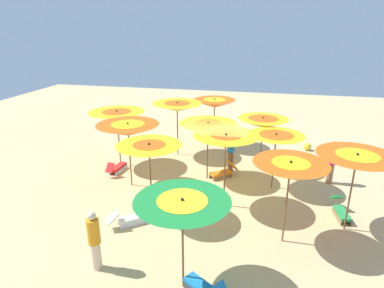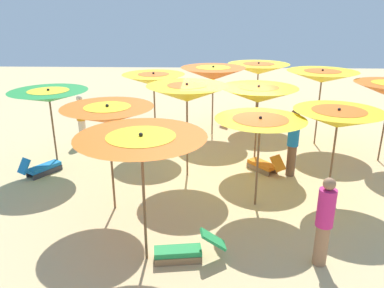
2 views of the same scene
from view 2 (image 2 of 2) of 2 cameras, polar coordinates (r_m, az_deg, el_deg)
ground at (r=11.02m, az=5.28°, el=-3.53°), size 37.92×37.92×0.04m
beach_umbrella_0 at (r=11.05m, az=-20.69°, el=6.74°), size 2.10×2.10×2.28m
beach_umbrella_1 at (r=8.18m, az=-12.52°, el=4.30°), size 1.95×1.95×2.45m
beach_umbrella_2 at (r=6.28m, az=-7.61°, el=-0.24°), size 2.19×2.19×2.43m
beach_umbrella_3 at (r=11.92m, az=-5.78°, el=9.58°), size 1.94×1.94×2.47m
beach_umbrella_4 at (r=9.73m, az=-0.76°, el=7.64°), size 2.08×2.08×2.55m
beach_umbrella_5 at (r=8.36m, az=10.17°, el=2.71°), size 1.99×1.99×2.14m
beach_umbrella_6 at (r=13.26m, az=3.19°, el=10.54°), size 2.23×2.23×2.46m
beach_umbrella_7 at (r=10.75m, az=9.92°, el=7.32°), size 2.18×2.18×2.33m
beach_umbrella_8 at (r=9.24m, az=21.08°, el=3.58°), size 2.03×2.03×2.21m
beach_umbrella_9 at (r=14.60m, az=9.94°, el=11.07°), size 2.29×2.29×2.43m
beach_umbrella_10 at (r=12.91m, az=18.93°, el=9.55°), size 2.23×2.23×2.50m
lounger_0 at (r=10.78m, az=10.85°, el=-3.08°), size 0.99×1.13×0.59m
lounger_1 at (r=12.98m, az=-7.79°, el=1.06°), size 1.07×1.22×0.54m
lounger_2 at (r=14.76m, az=6.68°, el=3.43°), size 1.22×0.44×0.58m
lounger_3 at (r=7.13m, az=-1.14°, el=-15.63°), size 1.33×0.49×0.58m
lounger_4 at (r=11.20m, az=-21.68°, el=-3.33°), size 0.91×1.15×0.61m
beachgoer_0 at (r=13.34m, az=-16.32°, el=3.80°), size 0.30×0.30×1.60m
beachgoer_1 at (r=7.04m, az=19.26°, el=-10.81°), size 0.30×0.30×1.69m
beachgoer_2 at (r=10.44m, az=14.92°, el=0.38°), size 0.30×0.30×1.85m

